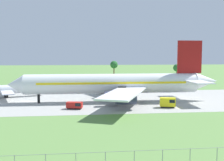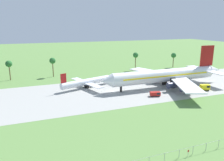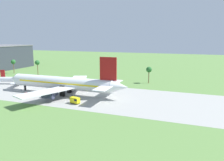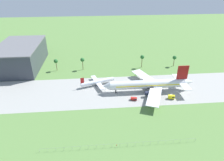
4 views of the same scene
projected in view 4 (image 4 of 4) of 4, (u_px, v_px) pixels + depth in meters
ground_plane at (111, 91)px, 150.06m from camera, size 600.00×600.00×0.00m
taxiway_strip at (111, 91)px, 150.05m from camera, size 320.00×44.00×0.02m
jet_airliner at (149, 84)px, 147.06m from camera, size 68.07×55.96×19.73m
regional_aircraft at (97, 82)px, 156.33m from camera, size 26.58×24.21×8.80m
baggage_tug at (134, 99)px, 138.49m from camera, size 4.71×2.96×1.97m
fuel_truck at (172, 97)px, 139.66m from camera, size 4.72×2.97×2.85m
perimeter_fence at (120, 144)px, 101.15m from camera, size 80.10×0.10×2.10m
no_stopping_sign at (117, 146)px, 100.94m from camera, size 0.44×0.08×1.68m
terminal_building at (21, 56)px, 184.52m from camera, size 36.72×61.20×21.17m
palm_tree_row at (115, 59)px, 181.02m from camera, size 112.29×3.60×12.12m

